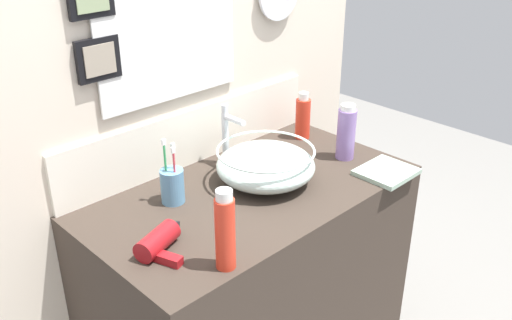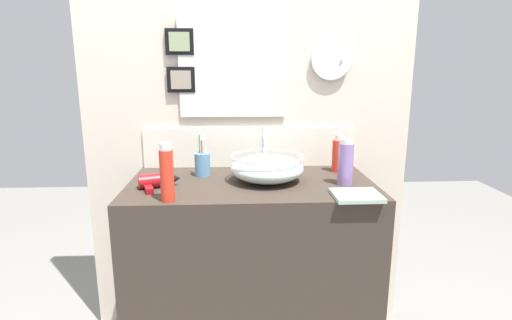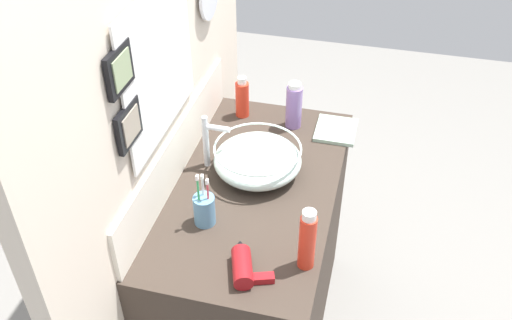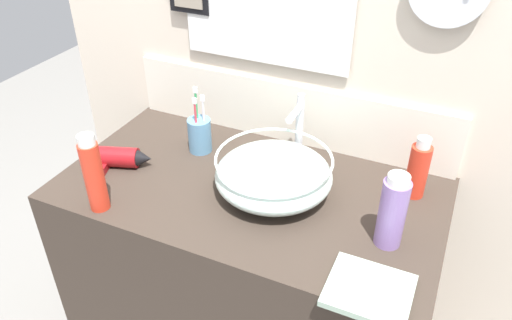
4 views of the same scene
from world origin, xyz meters
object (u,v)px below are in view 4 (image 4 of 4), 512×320
at_px(hair_drier, 119,158).
at_px(spray_bottle, 418,169).
at_px(glass_bowl_sink, 274,174).
at_px(soap_dispenser, 392,212).
at_px(toothbrush_cup, 200,134).
at_px(hand_towel, 369,290).
at_px(shampoo_bottle, 94,174).
at_px(faucet, 298,124).

bearing_deg(hair_drier, spray_bottle, 15.35).
relative_size(glass_bowl_sink, hair_drier, 1.75).
relative_size(soap_dispenser, spray_bottle, 1.10).
bearing_deg(toothbrush_cup, glass_bowl_sink, -20.24).
xyz_separation_m(hair_drier, toothbrush_cup, (0.17, 0.18, 0.03)).
relative_size(hair_drier, spray_bottle, 1.01).
relative_size(spray_bottle, hand_towel, 1.00).
relative_size(soap_dispenser, hand_towel, 1.10).
bearing_deg(hair_drier, toothbrush_cup, 46.09).
bearing_deg(hair_drier, glass_bowl_sink, 8.72).
bearing_deg(glass_bowl_sink, shampoo_bottle, -147.68).
relative_size(faucet, soap_dispenser, 1.08).
height_order(faucet, hand_towel, faucet).
bearing_deg(faucet, hair_drier, -151.31).
relative_size(toothbrush_cup, shampoo_bottle, 0.94).
distance_m(soap_dispenser, shampoo_bottle, 0.76).
height_order(soap_dispenser, spray_bottle, soap_dispenser).
bearing_deg(hand_towel, toothbrush_cup, 150.42).
bearing_deg(hand_towel, hair_drier, 167.66).
height_order(glass_bowl_sink, toothbrush_cup, toothbrush_cup).
distance_m(hair_drier, shampoo_bottle, 0.21).
distance_m(faucet, spray_bottle, 0.36).
distance_m(glass_bowl_sink, shampoo_bottle, 0.48).
relative_size(hair_drier, soap_dispenser, 0.92).
relative_size(toothbrush_cup, spray_bottle, 1.16).
bearing_deg(glass_bowl_sink, spray_bottle, 23.44).
height_order(hair_drier, shampoo_bottle, shampoo_bottle).
distance_m(faucet, hair_drier, 0.55).
distance_m(glass_bowl_sink, hair_drier, 0.48).
distance_m(faucet, shampoo_bottle, 0.59).
height_order(faucet, hair_drier, faucet).
bearing_deg(toothbrush_cup, shampoo_bottle, -105.98).
bearing_deg(faucet, glass_bowl_sink, -90.00).
xyz_separation_m(spray_bottle, shampoo_bottle, (-0.76, -0.41, 0.02)).
distance_m(glass_bowl_sink, toothbrush_cup, 0.32).
distance_m(faucet, hand_towel, 0.56).
bearing_deg(spray_bottle, glass_bowl_sink, -156.56).
bearing_deg(shampoo_bottle, hair_drier, 111.39).
height_order(toothbrush_cup, spray_bottle, toothbrush_cup).
distance_m(glass_bowl_sink, hand_towel, 0.42).
bearing_deg(spray_bottle, faucet, 175.23).
bearing_deg(shampoo_bottle, hand_towel, 0.39).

